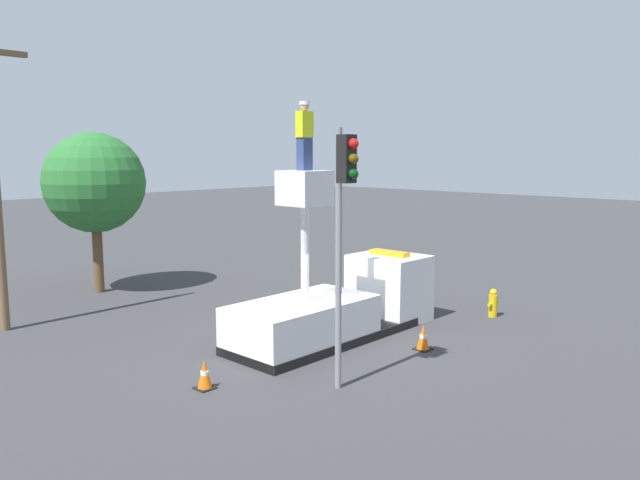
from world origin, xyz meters
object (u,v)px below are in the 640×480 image
object	(u,v)px
bucket_truck	(338,305)
traffic_cone_curbside	(423,338)
worker	(304,136)
tree_left_bg	(94,183)
fire_hydrant	(493,303)
traffic_cone_rear	(205,375)
traffic_light_pole	(344,208)

from	to	relation	value
bucket_truck	traffic_cone_curbside	xyz separation A→B (m)	(0.57, -2.48, -0.56)
bucket_truck	worker	world-z (taller)	worker
bucket_truck	traffic_cone_curbside	size ratio (longest dim) A/B	10.21
tree_left_bg	worker	bearing A→B (deg)	-86.88
fire_hydrant	tree_left_bg	world-z (taller)	tree_left_bg
worker	traffic_cone_curbside	bearing A→B (deg)	-52.65
worker	traffic_cone_curbside	world-z (taller)	worker
traffic_cone_rear	traffic_cone_curbside	world-z (taller)	traffic_cone_curbside
traffic_cone_rear	traffic_cone_curbside	bearing A→B (deg)	-19.33
worker	traffic_light_pole	world-z (taller)	worker
traffic_light_pole	traffic_cone_rear	size ratio (longest dim) A/B	8.67
fire_hydrant	tree_left_bg	xyz separation A→B (m)	(-6.74, 12.39, 3.60)
traffic_light_pole	traffic_cone_curbside	size ratio (longest dim) A/B	8.55
traffic_cone_rear	tree_left_bg	size ratio (longest dim) A/B	0.11
worker	traffic_cone_rear	xyz separation A→B (m)	(-3.68, -0.52, -5.25)
traffic_light_pole	fire_hydrant	xyz separation A→B (m)	(7.82, 0.54, -3.56)
traffic_cone_curbside	bucket_truck	bearing A→B (deg)	102.97
traffic_light_pole	traffic_cone_curbside	bearing A→B (deg)	4.55
traffic_light_pole	traffic_cone_curbside	distance (m)	5.11
traffic_cone_curbside	tree_left_bg	size ratio (longest dim) A/B	0.11
traffic_cone_rear	traffic_cone_curbside	size ratio (longest dim) A/B	0.99
bucket_truck	fire_hydrant	distance (m)	5.36
fire_hydrant	tree_left_bg	size ratio (longest dim) A/B	0.15
fire_hydrant	tree_left_bg	bearing A→B (deg)	118.53
traffic_cone_rear	traffic_cone_curbside	distance (m)	5.91
bucket_truck	fire_hydrant	bearing A→B (deg)	-24.54
traffic_light_pole	tree_left_bg	world-z (taller)	tree_left_bg
traffic_light_pole	tree_left_bg	size ratio (longest dim) A/B	0.96
traffic_light_pole	fire_hydrant	world-z (taller)	traffic_light_pole
traffic_light_pole	fire_hydrant	size ratio (longest dim) A/B	6.31
bucket_truck	fire_hydrant	size ratio (longest dim) A/B	7.53
fire_hydrant	traffic_cone_rear	size ratio (longest dim) A/B	1.37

